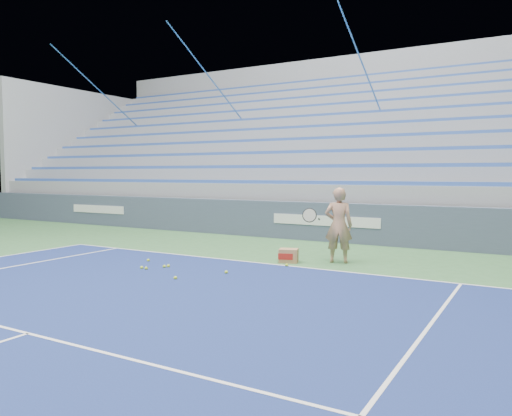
% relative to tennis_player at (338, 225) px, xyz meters
% --- Properties ---
extents(sponsor_barrier, '(30.00, 0.32, 1.10)m').
position_rel_tennis_player_xyz_m(sponsor_barrier, '(-1.50, 3.06, -0.27)').
color(sponsor_barrier, '#404B61').
rests_on(sponsor_barrier, ground).
extents(bleachers, '(31.00, 9.15, 7.30)m').
position_rel_tennis_player_xyz_m(bleachers, '(-1.50, 8.78, 1.54)').
color(bleachers, '#919499').
rests_on(bleachers, ground).
extents(tennis_player, '(0.94, 0.89, 1.63)m').
position_rel_tennis_player_xyz_m(tennis_player, '(0.00, 0.00, 0.00)').
color(tennis_player, tan).
rests_on(tennis_player, ground).
extents(ball_box, '(0.47, 0.41, 0.30)m').
position_rel_tennis_player_xyz_m(ball_box, '(-0.93, -0.52, -0.67)').
color(ball_box, '#A1754E').
rests_on(ball_box, ground).
extents(tennis_ball_0, '(0.07, 0.07, 0.07)m').
position_rel_tennis_player_xyz_m(tennis_ball_0, '(-3.02, -2.70, -0.78)').
color(tennis_ball_0, '#BDE02D').
rests_on(tennis_ball_0, ground).
extents(tennis_ball_1, '(0.07, 0.07, 0.07)m').
position_rel_tennis_player_xyz_m(tennis_ball_1, '(-1.93, -3.13, -0.78)').
color(tennis_ball_1, '#BDE02D').
rests_on(tennis_ball_1, ground).
extents(tennis_ball_2, '(0.07, 0.07, 0.07)m').
position_rel_tennis_player_xyz_m(tennis_ball_2, '(-3.15, -2.69, -0.78)').
color(tennis_ball_2, '#BDE02D').
rests_on(tennis_ball_2, ground).
extents(tennis_ball_3, '(0.07, 0.07, 0.07)m').
position_rel_tennis_player_xyz_m(tennis_ball_3, '(-2.81, -2.28, -0.78)').
color(tennis_ball_3, '#BDE02D').
rests_on(tennis_ball_3, ground).
extents(tennis_ball_4, '(0.07, 0.07, 0.07)m').
position_rel_tennis_player_xyz_m(tennis_ball_4, '(-0.75, -0.98, -0.78)').
color(tennis_ball_4, '#BDE02D').
rests_on(tennis_ball_4, ground).
extents(tennis_ball_5, '(0.07, 0.07, 0.07)m').
position_rel_tennis_player_xyz_m(tennis_ball_5, '(-3.62, -1.98, -0.78)').
color(tennis_ball_5, '#BDE02D').
rests_on(tennis_ball_5, ground).
extents(tennis_ball_6, '(0.07, 0.07, 0.07)m').
position_rel_tennis_player_xyz_m(tennis_ball_6, '(-1.42, -2.23, -0.78)').
color(tennis_ball_6, '#BDE02D').
rests_on(tennis_ball_6, ground).
extents(tennis_ball_7, '(0.07, 0.07, 0.07)m').
position_rel_tennis_player_xyz_m(tennis_ball_7, '(-2.84, -2.37, -0.78)').
color(tennis_ball_7, '#BDE02D').
rests_on(tennis_ball_7, ground).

